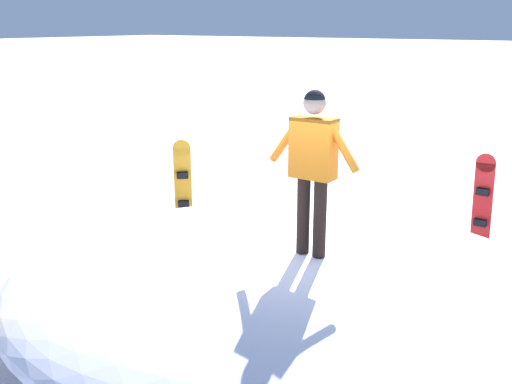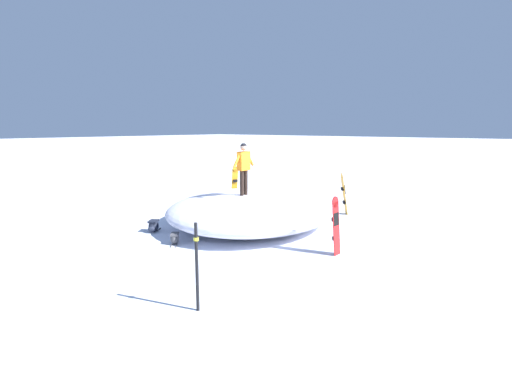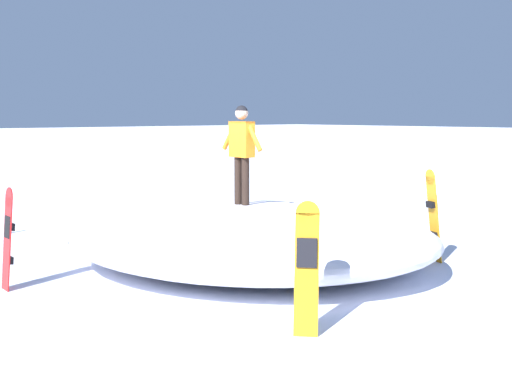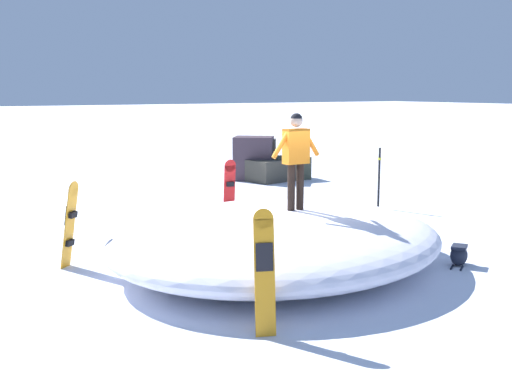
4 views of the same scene
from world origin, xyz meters
TOP-DOWN VIEW (x-y plane):
  - ground at (0.00, 0.00)m, footprint 240.00×240.00m
  - snow_mound at (0.06, -0.39)m, footprint 8.25×7.69m
  - snowboarder_standing at (0.39, -0.48)m, footprint 1.06×0.23m
  - snowboard_primary_upright at (1.23, 3.45)m, footprint 0.31×0.19m
  - snowboard_tertiary_upright at (-3.20, 1.51)m, footprint 0.41×0.41m

SIDE VIEW (x-z plane):
  - ground at x=0.00m, z-range 0.00..0.00m
  - snow_mound at x=0.06m, z-range 0.00..1.04m
  - snowboard_primary_upright at x=1.23m, z-range 0.03..1.59m
  - snowboard_tertiary_upright at x=-3.20m, z-range 0.03..1.64m
  - snowboarder_standing at x=0.39m, z-range 1.23..3.00m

